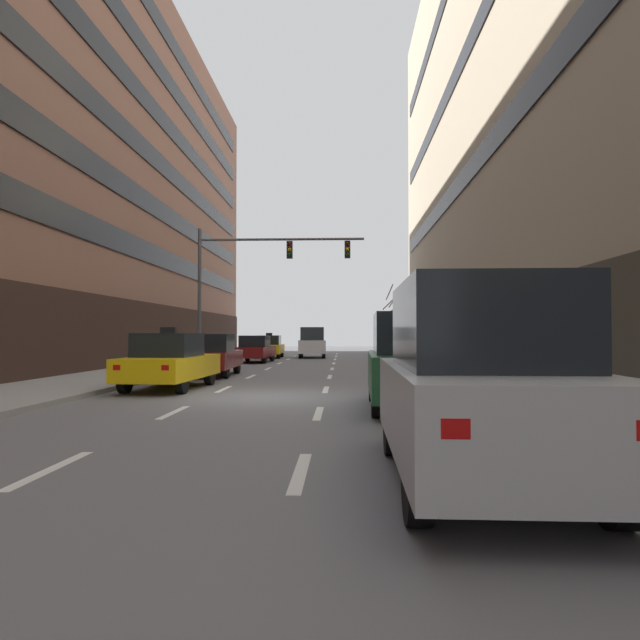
{
  "coord_description": "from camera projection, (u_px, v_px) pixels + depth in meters",
  "views": [
    {
      "loc": [
        2.05,
        -14.81,
        1.67
      ],
      "look_at": [
        0.71,
        18.1,
        2.48
      ],
      "focal_mm": 31.59,
      "sensor_mm": 36.0,
      "label": 1
    }
  ],
  "objects": [
    {
      "name": "car_driving_3",
      "position": [
        312.0,
        342.0,
        39.57
      ],
      "size": [
        2.03,
        4.47,
        2.13
      ],
      "color": "black",
      "rests_on": "ground"
    },
    {
      "name": "lane_stripe_l1_s8",
      "position": [
        288.0,
        359.0,
        36.87
      ],
      "size": [
        0.16,
        2.0,
        0.01
      ],
      "primitive_type": "cube",
      "color": "silver",
      "rests_on": "ground"
    },
    {
      "name": "lane_stripe_l2_s6",
      "position": [
        332.0,
        369.0,
        26.76
      ],
      "size": [
        0.16,
        2.0,
        0.01
      ],
      "primitive_type": "cube",
      "color": "silver",
      "rests_on": "ground"
    },
    {
      "name": "taxi_driving_4",
      "position": [
        269.0,
        347.0,
        38.98
      ],
      "size": [
        1.81,
        4.19,
        1.73
      ],
      "color": "black",
      "rests_on": "ground"
    },
    {
      "name": "traffic_signal_0",
      "position": [
        255.0,
        269.0,
        27.59
      ],
      "size": [
        8.19,
        0.35,
        6.72
      ],
      "color": "#4C4C51",
      "rests_on": "sidewalk_left"
    },
    {
      "name": "lane_stripe_l1_s2",
      "position": [
        51.0,
        469.0,
        6.9
      ],
      "size": [
        0.16,
        2.0,
        0.01
      ],
      "primitive_type": "cube",
      "color": "silver",
      "rests_on": "ground"
    },
    {
      "name": "lane_stripe_l1_s6",
      "position": [
        268.0,
        369.0,
        26.88
      ],
      "size": [
        0.16,
        2.0,
        0.01
      ],
      "primitive_type": "cube",
      "color": "silver",
      "rests_on": "ground"
    },
    {
      "name": "sidewalk_right",
      "position": [
        516.0,
        395.0,
        14.57
      ],
      "size": [
        3.84,
        80.0,
        0.14
      ],
      "primitive_type": "cube",
      "color": "gray",
      "rests_on": "ground"
    },
    {
      "name": "lane_stripe_l1_s10",
      "position": [
        300.0,
        354.0,
        46.86
      ],
      "size": [
        0.16,
        2.0,
        0.01
      ],
      "primitive_type": "cube",
      "color": "silver",
      "rests_on": "ground"
    },
    {
      "name": "lane_stripe_l1_s4",
      "position": [
        224.0,
        389.0,
        16.89
      ],
      "size": [
        0.16,
        2.0,
        0.01
      ],
      "primitive_type": "cube",
      "color": "silver",
      "rests_on": "ground"
    },
    {
      "name": "lane_stripe_l2_s3",
      "position": [
        318.0,
        413.0,
        11.77
      ],
      "size": [
        0.16,
        2.0,
        0.01
      ],
      "primitive_type": "cube",
      "color": "silver",
      "rests_on": "ground"
    },
    {
      "name": "car_parked_0",
      "position": [
        478.0,
        383.0,
        6.29
      ],
      "size": [
        2.0,
        4.66,
        2.24
      ],
      "color": "black",
      "rests_on": "ground"
    },
    {
      "name": "lane_stripe_l2_s5",
      "position": [
        330.0,
        377.0,
        21.76
      ],
      "size": [
        0.16,
        2.0,
        0.01
      ],
      "primitive_type": "cube",
      "color": "silver",
      "rests_on": "ground"
    },
    {
      "name": "sidewalk_left",
      "position": [
        23.0,
        393.0,
        15.1
      ],
      "size": [
        3.84,
        80.0,
        0.14
      ],
      "primitive_type": "cube",
      "color": "gray",
      "rests_on": "ground"
    },
    {
      "name": "lane_stripe_l2_s4",
      "position": [
        326.0,
        390.0,
        16.77
      ],
      "size": [
        0.16,
        2.0,
        0.01
      ],
      "primitive_type": "cube",
      "color": "silver",
      "rests_on": "ground"
    },
    {
      "name": "car_driving_1",
      "position": [
        211.0,
        355.0,
        22.31
      ],
      "size": [
        1.99,
        4.49,
        1.66
      ],
      "color": "black",
      "rests_on": "ground"
    },
    {
      "name": "lane_stripe_l1_s5",
      "position": [
        251.0,
        377.0,
        21.89
      ],
      "size": [
        0.16,
        2.0,
        0.01
      ],
      "primitive_type": "cube",
      "color": "silver",
      "rests_on": "ground"
    },
    {
      "name": "lane_stripe_l2_s7",
      "position": [
        334.0,
        363.0,
        31.75
      ],
      "size": [
        0.16,
        2.0,
        0.01
      ],
      "primitive_type": "cube",
      "color": "silver",
      "rests_on": "ground"
    },
    {
      "name": "lane_stripe_l2_s8",
      "position": [
        335.0,
        359.0,
        36.74
      ],
      "size": [
        0.16,
        2.0,
        0.01
      ],
      "primitive_type": "cube",
      "color": "silver",
      "rests_on": "ground"
    },
    {
      "name": "car_parked_1",
      "position": [
        411.0,
        361.0,
        12.49
      ],
      "size": [
        1.96,
        4.44,
        2.13
      ],
      "color": "black",
      "rests_on": "ground"
    },
    {
      "name": "lane_stripe_l2_s10",
      "position": [
        337.0,
        354.0,
        46.73
      ],
      "size": [
        0.16,
        2.0,
        0.01
      ],
      "primitive_type": "cube",
      "color": "silver",
      "rests_on": "ground"
    },
    {
      "name": "pedestrian_1",
      "position": [
        420.0,
        348.0,
        23.23
      ],
      "size": [
        0.33,
        0.48,
        1.64
      ],
      "color": "#383D59",
      "rests_on": "sidewalk_right"
    },
    {
      "name": "pedestrian_0",
      "position": [
        424.0,
        348.0,
        26.94
      ],
      "size": [
        0.51,
        0.3,
        1.51
      ],
      "color": "brown",
      "rests_on": "sidewalk_right"
    },
    {
      "name": "ground_plane",
      "position": [
        265.0,
        397.0,
        14.83
      ],
      "size": [
        120.0,
        120.0,
        0.0
      ],
      "primitive_type": "plane",
      "color": "slate"
    },
    {
      "name": "street_tree_0",
      "position": [
        397.0,
        320.0,
        42.59
      ],
      "size": [
        2.14,
        2.13,
        5.38
      ],
      "color": "#4C3823",
      "rests_on": "sidewalk_right"
    },
    {
      "name": "lane_stripe_l2_s9",
      "position": [
        336.0,
        356.0,
        41.74
      ],
      "size": [
        0.16,
        2.0,
        0.01
      ],
      "primitive_type": "cube",
      "color": "silver",
      "rests_on": "ground"
    },
    {
      "name": "lane_stripe_l1_s3",
      "position": [
        174.0,
        412.0,
        11.9
      ],
      "size": [
        0.16,
        2.0,
        0.01
      ],
      "primitive_type": "cube",
      "color": "silver",
      "rests_on": "ground"
    },
    {
      "name": "car_driving_0",
      "position": [
        255.0,
        349.0,
        32.91
      ],
      "size": [
        1.95,
        4.26,
        1.57
      ],
      "color": "black",
      "rests_on": "ground"
    },
    {
      "name": "lane_stripe_l1_s9",
      "position": [
        295.0,
        356.0,
        41.86
      ],
      "size": [
        0.16,
        2.0,
        0.01
      ],
      "primitive_type": "cube",
      "color": "silver",
      "rests_on": "ground"
    },
    {
      "name": "lane_stripe_l2_s2",
      "position": [
        300.0,
        472.0,
        6.78
      ],
      "size": [
        0.16,
        2.0,
        0.01
      ],
      "primitive_type": "cube",
      "color": "silver",
      "rests_on": "ground"
    },
    {
      "name": "taxi_driving_2",
      "position": [
        170.0,
        362.0,
        16.95
      ],
      "size": [
        2.07,
        4.57,
        1.87
      ],
      "color": "black",
      "rests_on": "ground"
    },
    {
      "name": "lane_stripe_l1_s7",
      "position": [
        280.0,
        363.0,
        31.87
      ],
      "size": [
        0.16,
        2.0,
        0.01
      ],
      "primitive_type": "cube",
      "color": "silver",
      "rests_on": "ground"
    }
  ]
}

